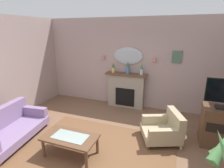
% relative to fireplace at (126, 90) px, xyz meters
% --- Properties ---
extents(floor, '(7.02, 6.93, 0.10)m').
position_rel_fireplace_xyz_m(floor, '(0.12, -2.79, -0.62)').
color(floor, brown).
rests_on(floor, ground).
extents(wall_back, '(7.02, 0.10, 2.92)m').
position_rel_fireplace_xyz_m(wall_back, '(0.12, 0.22, 0.89)').
color(wall_back, '#B29993').
rests_on(wall_back, ground).
extents(patterned_rug, '(3.20, 2.40, 0.01)m').
position_rel_fireplace_xyz_m(patterned_rug, '(0.12, -2.59, -0.56)').
color(patterned_rug, brown).
rests_on(patterned_rug, ground).
extents(fireplace, '(1.36, 0.36, 1.16)m').
position_rel_fireplace_xyz_m(fireplace, '(0.00, 0.00, 0.00)').
color(fireplace, gray).
rests_on(fireplace, ground).
extents(mantel_vase_left, '(0.12, 0.12, 0.33)m').
position_rel_fireplace_xyz_m(mantel_vase_left, '(-0.45, -0.03, 0.74)').
color(mantel_vase_left, tan).
rests_on(mantel_vase_left, fireplace).
extents(mantel_vase_right, '(0.13, 0.13, 0.39)m').
position_rel_fireplace_xyz_m(mantel_vase_right, '(0.05, -0.03, 0.76)').
color(mantel_vase_right, '#4C7093').
rests_on(mantel_vase_right, fireplace).
extents(mantel_vase_centre, '(0.10, 0.10, 0.35)m').
position_rel_fireplace_xyz_m(mantel_vase_centre, '(0.50, -0.03, 0.76)').
color(mantel_vase_centre, silver).
rests_on(mantel_vase_centre, fireplace).
extents(wall_mirror, '(0.96, 0.06, 0.56)m').
position_rel_fireplace_xyz_m(wall_mirror, '(-0.00, 0.14, 1.14)').
color(wall_mirror, '#B2BCC6').
extents(wall_sconce_left, '(0.14, 0.14, 0.14)m').
position_rel_fireplace_xyz_m(wall_sconce_left, '(-0.85, 0.09, 1.09)').
color(wall_sconce_left, '#D17066').
extents(wall_sconce_right, '(0.14, 0.14, 0.14)m').
position_rel_fireplace_xyz_m(wall_sconce_right, '(0.85, 0.09, 1.09)').
color(wall_sconce_right, '#D17066').
extents(framed_picture, '(0.28, 0.03, 0.36)m').
position_rel_fireplace_xyz_m(framed_picture, '(1.50, 0.15, 1.18)').
color(framed_picture, '#4C6B56').
extents(coffee_table, '(1.10, 0.60, 0.45)m').
position_rel_fireplace_xyz_m(coffee_table, '(-0.35, -2.84, -0.19)').
color(coffee_table, brown).
rests_on(coffee_table, ground).
extents(floral_couch, '(1.07, 1.80, 0.76)m').
position_rel_fireplace_xyz_m(floral_couch, '(-2.01, -2.87, -0.25)').
color(floral_couch, gray).
rests_on(floral_couch, ground).
extents(armchair_in_corner, '(1.06, 1.05, 0.71)m').
position_rel_fireplace_xyz_m(armchair_in_corner, '(1.40, -1.60, -0.27)').
color(armchair_in_corner, tan).
rests_on(armchair_in_corner, ground).
extents(tv_cabinet, '(0.80, 0.57, 0.90)m').
position_rel_fireplace_xyz_m(tv_cabinet, '(2.58, -1.35, -0.12)').
color(tv_cabinet, brown).
rests_on(tv_cabinet, ground).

